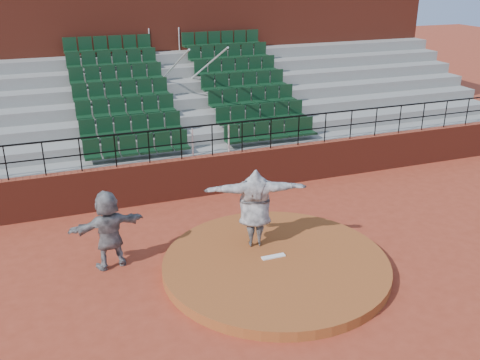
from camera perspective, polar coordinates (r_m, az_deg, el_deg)
name	(u,v)px	position (r m, az deg, el deg)	size (l,w,h in m)	color
ground	(276,269)	(13.26, 3.82, -9.45)	(90.00, 90.00, 0.00)	#953621
pitchers_mound	(276,265)	(13.19, 3.83, -8.98)	(5.50, 5.50, 0.25)	brown
pitching_rubber	(273,257)	(13.24, 3.58, -8.15)	(0.60, 0.15, 0.03)	white
boundary_wall	(213,174)	(17.17, -2.91, 0.61)	(24.00, 0.30, 1.30)	maroon
wall_railing	(212,133)	(16.72, -3.00, 5.02)	(24.04, 0.05, 1.03)	black
seating_deck	(183,121)	(20.26, -6.10, 6.23)	(24.00, 5.97, 4.63)	gray
press_box_facade	(157,50)	(23.60, -8.82, 13.58)	(24.00, 3.00, 7.10)	maroon
pitcher	(255,208)	(13.34, 1.61, -2.97)	(2.52, 0.69, 2.05)	black
fielder	(109,230)	(13.26, -13.84, -5.16)	(1.85, 0.59, 1.99)	black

